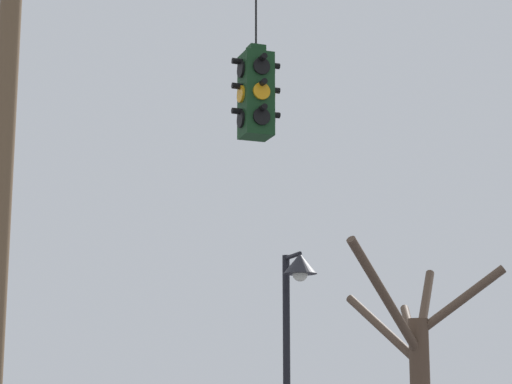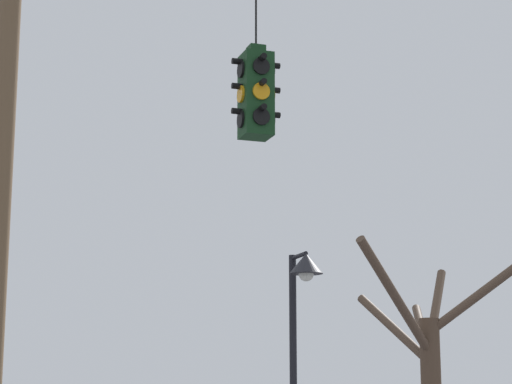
# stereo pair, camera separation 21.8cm
# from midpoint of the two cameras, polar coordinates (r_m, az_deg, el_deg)

# --- Properties ---
(utility_pole_left) EXTENTS (0.23, 0.23, 8.68)m
(utility_pole_left) POSITION_cam_midpoint_polar(r_m,az_deg,el_deg) (10.69, -14.82, 2.19)
(utility_pole_left) COLOR brown
(utility_pole_left) RESTS_ON ground_plane
(traffic_light_over_intersection) EXTENTS (0.58, 0.58, 3.14)m
(traffic_light_over_intersection) POSITION_cam_midpoint_polar(r_m,az_deg,el_deg) (11.52, -0.54, 5.68)
(traffic_light_over_intersection) COLOR #143819
(street_lamp) EXTENTS (0.55, 0.94, 4.17)m
(street_lamp) POSITION_cam_midpoint_polar(r_m,az_deg,el_deg) (16.13, 1.88, -6.47)
(street_lamp) COLOR black
(street_lamp) RESTS_ON ground_plane
(bare_tree) EXTENTS (4.22, 4.00, 5.22)m
(bare_tree) POSITION_cam_midpoint_polar(r_m,az_deg,el_deg) (23.41, 8.86, -9.51)
(bare_tree) COLOR brown
(bare_tree) RESTS_ON ground_plane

